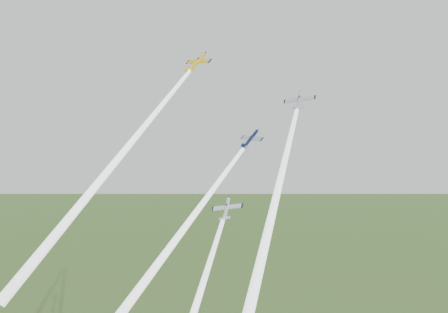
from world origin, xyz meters
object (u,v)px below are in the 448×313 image
plane_yellow (197,62)px  plane_silver_low (227,209)px  plane_navy (250,139)px  plane_silver_right (299,100)px

plane_yellow → plane_silver_low: (17.78, -14.08, -34.17)m
plane_navy → plane_silver_right: size_ratio=0.99×
plane_navy → plane_silver_right: 16.11m
plane_navy → plane_silver_right: plane_silver_right is taller
plane_yellow → plane_navy: plane_yellow is taller
plane_silver_right → plane_silver_low: bearing=-139.8°
plane_silver_right → plane_navy: bearing=161.1°
plane_yellow → plane_navy: (14.80, 1.19, -19.28)m
plane_yellow → plane_silver_right: plane_yellow is taller
plane_yellow → plane_silver_low: bearing=-25.6°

